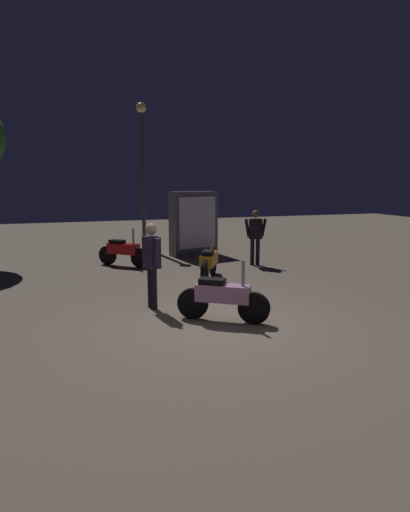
{
  "coord_description": "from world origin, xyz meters",
  "views": [
    {
      "loc": [
        -2.43,
        -6.54,
        2.44
      ],
      "look_at": [
        0.11,
        1.16,
        1.0
      ],
      "focal_mm": 29.66,
      "sensor_mm": 36.0,
      "label": 1
    }
  ],
  "objects": [
    {
      "name": "person_rider_beside",
      "position": [
        2.79,
        4.6,
        0.95
      ],
      "size": [
        0.66,
        0.32,
        1.61
      ],
      "rotation": [
        0.0,
        0.0,
        1.31
      ],
      "color": "black",
      "rests_on": "ground_plane"
    },
    {
      "name": "motorcycle_pink_foreground",
      "position": [
        0.11,
        0.16,
        0.44
      ],
      "size": [
        1.45,
        0.99,
        1.11
      ],
      "rotation": [
        0.0,
        0.0,
        -0.58
      ],
      "color": "black",
      "rests_on": "ground_plane"
    },
    {
      "name": "motorcycle_orange_parked_right",
      "position": [
        0.92,
        3.29,
        0.44
      ],
      "size": [
        0.91,
        1.49,
        1.11
      ],
      "rotation": [
        0.0,
        0.0,
        1.05
      ],
      "color": "black",
      "rests_on": "ground_plane"
    },
    {
      "name": "person_bystander_far",
      "position": [
        -0.91,
        1.31,
        0.99
      ],
      "size": [
        0.31,
        0.67,
        1.66
      ],
      "rotation": [
        0.0,
        0.0,
        3.36
      ],
      "color": "black",
      "rests_on": "ground_plane"
    },
    {
      "name": "streetlamp_near",
      "position": [
        0.27,
        8.72,
        3.25
      ],
      "size": [
        0.36,
        0.36,
        5.13
      ],
      "color": "#38383D",
      "rests_on": "ground_plane"
    },
    {
      "name": "ground_plane",
      "position": [
        0.0,
        0.0,
        0.0
      ],
      "size": [
        40.0,
        40.0,
        0.0
      ],
      "primitive_type": "plane",
      "color": "#756656"
    },
    {
      "name": "motorcycle_red_parked_left",
      "position": [
        -0.9,
        5.66,
        0.44
      ],
      "size": [
        1.32,
        1.16,
        1.11
      ],
      "rotation": [
        0.0,
        0.0,
        5.57
      ],
      "color": "black",
      "rests_on": "ground_plane"
    },
    {
      "name": "kiosk_billboard",
      "position": [
        1.61,
        6.89,
        1.05
      ],
      "size": [
        1.67,
        0.86,
        2.1
      ],
      "rotation": [
        0.0,
        0.0,
        3.37
      ],
      "color": "#595960",
      "rests_on": "ground_plane"
    }
  ]
}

